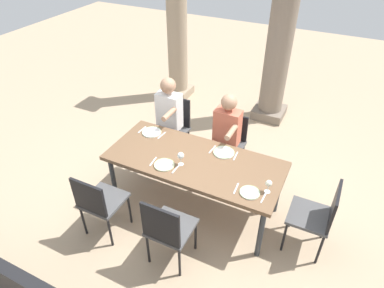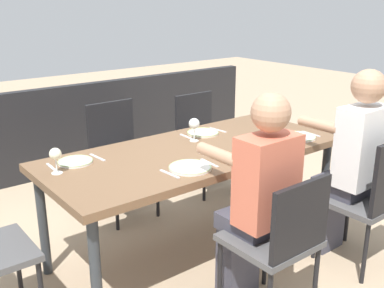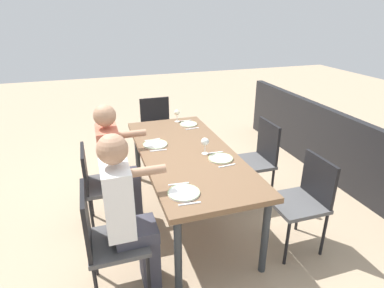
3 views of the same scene
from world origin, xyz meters
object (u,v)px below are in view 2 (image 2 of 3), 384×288
(diner_woman_green, at_px, (351,160))
(wine_glass_1, at_px, (194,124))
(wine_glass_3, at_px, (55,155))
(diner_man_white, at_px, (257,197))
(dining_table, at_px, (196,158))
(chair_mid_north, at_px, (280,237))
(chair_west_north, at_px, (372,195))
(plate_0, at_px, (298,137))
(chair_mid_south, at_px, (119,151))
(plate_3, at_px, (75,161))
(chair_west_south, at_px, (202,134))
(plate_1, at_px, (203,133))
(plate_2, at_px, (190,167))

(diner_woman_green, height_order, wine_glass_1, diner_woman_green)
(wine_glass_3, bearing_deg, diner_man_white, 133.63)
(dining_table, relative_size, chair_mid_north, 2.39)
(chair_west_north, height_order, plate_0, chair_west_north)
(chair_mid_south, relative_size, diner_woman_green, 0.70)
(wine_glass_3, bearing_deg, chair_west_north, 148.60)
(plate_0, height_order, plate_3, same)
(dining_table, distance_m, diner_woman_green, 1.03)
(chair_west_south, height_order, wine_glass_1, wine_glass_1)
(diner_man_white, distance_m, wine_glass_3, 1.17)
(chair_west_south, distance_m, chair_mid_north, 1.94)
(dining_table, height_order, plate_0, plate_0)
(plate_0, xyz_separation_m, plate_3, (1.50, -0.51, 0.00))
(chair_mid_north, height_order, chair_mid_south, chair_mid_south)
(plate_1, distance_m, wine_glass_1, 0.22)
(plate_1, bearing_deg, wine_glass_1, 31.51)
(chair_west_south, xyz_separation_m, plate_3, (1.52, 0.62, 0.25))
(chair_mid_north, distance_m, diner_woman_green, 0.91)
(wine_glass_1, height_order, plate_2, wine_glass_1)
(chair_mid_south, relative_size, plate_1, 3.92)
(chair_mid_south, bearing_deg, plate_1, 121.43)
(chair_mid_south, bearing_deg, diner_man_white, 89.89)
(chair_west_north, xyz_separation_m, plate_1, (0.50, -1.12, 0.25))
(wine_glass_3, bearing_deg, plate_2, 147.36)
(chair_west_south, height_order, diner_man_white, diner_man_white)
(dining_table, xyz_separation_m, chair_mid_south, (0.11, -0.87, -0.16))
(chair_west_north, height_order, wine_glass_1, wine_glass_1)
(dining_table, relative_size, chair_west_south, 2.34)
(plate_0, relative_size, plate_2, 0.98)
(dining_table, xyz_separation_m, chair_west_south, (-0.76, -0.87, -0.18))
(plate_0, relative_size, plate_3, 1.18)
(chair_west_south, xyz_separation_m, plate_1, (0.50, 0.62, 0.25))
(diner_woman_green, height_order, diner_man_white, diner_woman_green)
(plate_0, height_order, wine_glass_3, wine_glass_3)
(plate_0, bearing_deg, wine_glass_1, -32.35)
(chair_mid_north, height_order, plate_3, chair_mid_north)
(plate_0, xyz_separation_m, plate_2, (1.01, 0.01, -0.00))
(chair_mid_south, relative_size, wine_glass_3, 5.99)
(wine_glass_3, bearing_deg, chair_mid_north, 128.26)
(plate_2, relative_size, plate_3, 1.20)
(plate_1, bearing_deg, chair_mid_north, 71.22)
(plate_2, xyz_separation_m, wine_glass_3, (0.66, -0.42, 0.10))
(plate_2, bearing_deg, diner_woman_green, 157.32)
(plate_1, bearing_deg, dining_table, 43.47)
(chair_mid_north, relative_size, plate_0, 3.44)
(chair_west_north, distance_m, diner_woman_green, 0.26)
(diner_man_white, relative_size, wine_glass_3, 8.26)
(chair_west_south, height_order, chair_mid_south, chair_mid_south)
(dining_table, xyz_separation_m, diner_woman_green, (-0.76, 0.70, 0.01))
(chair_west_south, bearing_deg, plate_0, 89.18)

